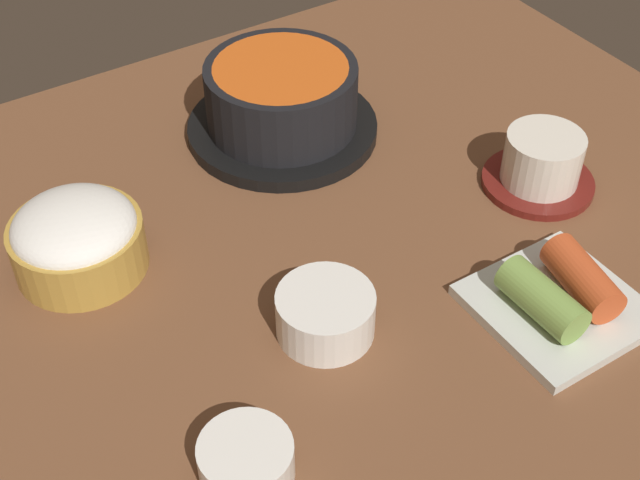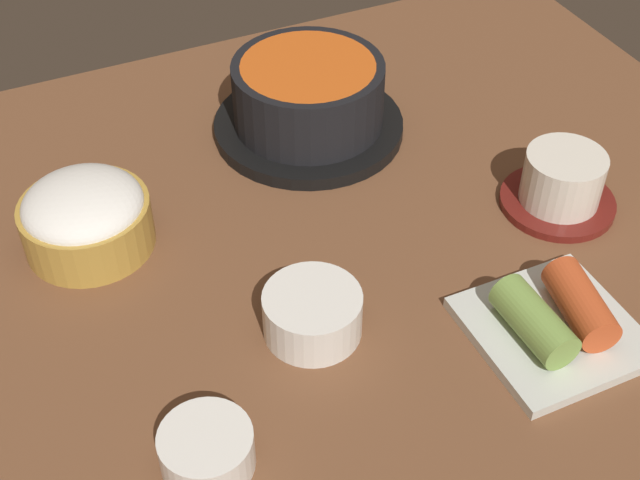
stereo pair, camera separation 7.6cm
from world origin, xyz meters
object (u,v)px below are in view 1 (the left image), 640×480
object	(u,v)px
stone_pot	(282,102)
side_bowl_near	(246,460)
banchan_cup_center	(325,313)
tea_cup_with_saucer	(542,163)
rice_bowl	(77,238)
kimchi_plate	(560,297)

from	to	relation	value
stone_pot	side_bowl_near	xyz separation A→B (cm)	(-22.97, -33.79, -2.13)
banchan_cup_center	side_bowl_near	world-z (taller)	banchan_cup_center
tea_cup_with_saucer	side_bowl_near	world-z (taller)	tea_cup_with_saucer
rice_bowl	side_bowl_near	size ratio (longest dim) A/B	1.71
side_bowl_near	banchan_cup_center	bearing A→B (deg)	35.08
rice_bowl	kimchi_plate	bearing A→B (deg)	-40.09
banchan_cup_center	side_bowl_near	bearing A→B (deg)	-144.92
tea_cup_with_saucer	side_bowl_near	distance (cm)	41.68
rice_bowl	side_bowl_near	xyz separation A→B (cm)	(1.96, -26.29, -1.51)
stone_pot	banchan_cup_center	xyz separation A→B (cm)	(-11.03, -25.40, -1.79)
stone_pot	banchan_cup_center	bearing A→B (deg)	-113.46
kimchi_plate	side_bowl_near	world-z (taller)	kimchi_plate
stone_pot	rice_bowl	xyz separation A→B (cm)	(-24.94, -7.50, -0.61)
stone_pot	side_bowl_near	distance (cm)	40.92
stone_pot	tea_cup_with_saucer	xyz separation A→B (cm)	(16.59, -20.71, -1.21)
tea_cup_with_saucer	banchan_cup_center	size ratio (longest dim) A/B	1.34
tea_cup_with_saucer	banchan_cup_center	distance (cm)	28.02
rice_bowl	side_bowl_near	distance (cm)	26.41
stone_pot	side_bowl_near	bearing A→B (deg)	-124.21
rice_bowl	tea_cup_with_saucer	bearing A→B (deg)	-17.65
banchan_cup_center	rice_bowl	bearing A→B (deg)	127.85
stone_pot	tea_cup_with_saucer	bearing A→B (deg)	-51.30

